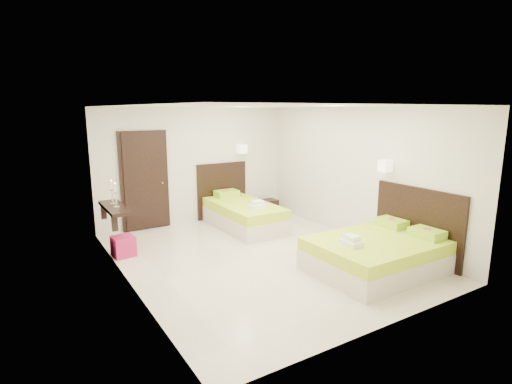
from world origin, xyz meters
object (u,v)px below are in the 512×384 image
bed_single (242,213)px  nightstand (269,206)px  bed_double (379,252)px  ottoman (123,246)px

bed_single → nightstand: bed_single is taller
nightstand → bed_double: bearing=-94.9°
bed_single → ottoman: size_ratio=5.90×
bed_double → nightstand: size_ratio=5.21×
bed_single → nightstand: size_ratio=5.43×
bed_double → ottoman: (-3.36, 2.81, -0.12)m
bed_single → bed_double: bearing=-78.3°
bed_single → ottoman: (-2.68, -0.48, -0.14)m
nightstand → ottoman: ottoman is taller
bed_single → bed_double: size_ratio=1.04×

